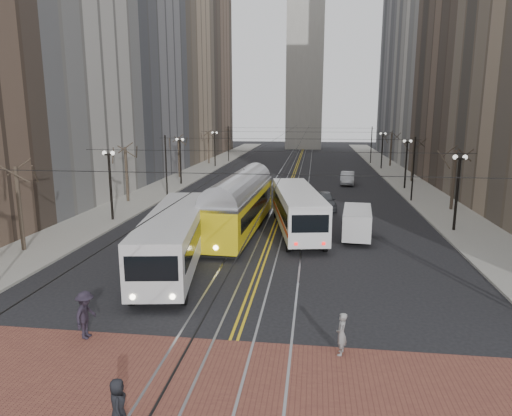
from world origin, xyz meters
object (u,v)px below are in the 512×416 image
(pedestrian_a, at_px, (118,404))
(transit_bus, at_px, (175,240))
(sedan_silver, at_px, (347,178))
(pedestrian_b, at_px, (341,334))
(cargo_van, at_px, (357,224))
(sedan_grey, at_px, (324,200))
(clock_tower, at_px, (307,0))
(pedestrian_d, at_px, (86,315))
(rear_bus, at_px, (297,211))
(streetcar, at_px, (240,209))

(pedestrian_a, bearing_deg, transit_bus, -9.00)
(sedan_silver, bearing_deg, pedestrian_a, -96.66)
(sedan_silver, height_order, pedestrian_b, pedestrian_b)
(cargo_van, bearing_deg, sedan_grey, 106.79)
(clock_tower, relative_size, pedestrian_b, 40.23)
(pedestrian_a, distance_m, pedestrian_d, 6.14)
(transit_bus, bearing_deg, pedestrian_a, -87.85)
(clock_tower, distance_m, rear_bus, 92.29)
(pedestrian_d, bearing_deg, cargo_van, -34.31)
(clock_tower, bearing_deg, streetcar, -91.66)
(pedestrian_b, bearing_deg, streetcar, -148.61)
(sedan_grey, xyz_separation_m, pedestrian_d, (-9.90, -26.86, 0.17))
(cargo_van, height_order, sedan_silver, cargo_van)
(pedestrian_b, relative_size, pedestrian_d, 0.83)
(sedan_grey, bearing_deg, transit_bus, -122.21)
(sedan_grey, distance_m, pedestrian_b, 26.87)
(sedan_grey, distance_m, pedestrian_d, 28.63)
(pedestrian_a, xyz_separation_m, pedestrian_d, (-3.56, 5.00, 0.21))
(rear_bus, bearing_deg, transit_bus, -136.52)
(clock_tower, distance_m, cargo_van, 93.97)
(sedan_silver, bearing_deg, streetcar, -106.41)
(streetcar, height_order, pedestrian_b, streetcar)
(streetcar, relative_size, sedan_grey, 3.07)
(clock_tower, xyz_separation_m, cargo_van, (6.13, -87.05, -34.86))
(transit_bus, xyz_separation_m, cargo_van, (11.07, 7.58, -0.56))
(transit_bus, relative_size, pedestrian_a, 8.58)
(rear_bus, bearing_deg, cargo_van, -27.60)
(pedestrian_a, relative_size, pedestrian_b, 0.94)
(clock_tower, relative_size, streetcar, 4.46)
(cargo_van, relative_size, pedestrian_b, 3.03)
(clock_tower, relative_size, sedan_grey, 13.69)
(streetcar, xyz_separation_m, sedan_grey, (6.50, 9.39, -0.92))
(streetcar, xyz_separation_m, pedestrian_b, (6.68, -17.47, -0.91))
(sedan_silver, bearing_deg, transit_bus, -105.10)
(streetcar, distance_m, sedan_silver, 26.97)
(sedan_silver, distance_m, pedestrian_b, 42.73)
(cargo_van, relative_size, pedestrian_d, 2.53)
(pedestrian_b, bearing_deg, clock_tower, -167.21)
(pedestrian_a, bearing_deg, sedan_grey, -30.86)
(sedan_grey, bearing_deg, cargo_van, -84.23)
(streetcar, relative_size, rear_bus, 1.18)
(cargo_van, relative_size, pedestrian_a, 3.22)
(clock_tower, xyz_separation_m, pedestrian_b, (4.18, -103.50, -35.13))
(clock_tower, xyz_separation_m, streetcar, (-2.50, -86.02, -34.22))
(clock_tower, relative_size, rear_bus, 5.28)
(sedan_grey, height_order, pedestrian_d, pedestrian_d)
(transit_bus, distance_m, pedestrian_d, 8.94)
(rear_bus, distance_m, cargo_van, 4.58)
(transit_bus, height_order, pedestrian_d, transit_bus)
(rear_bus, bearing_deg, streetcar, 175.35)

